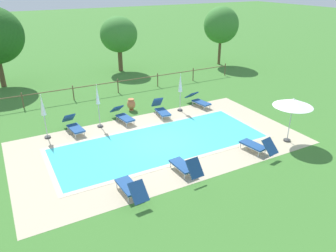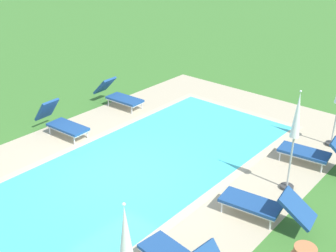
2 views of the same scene
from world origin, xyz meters
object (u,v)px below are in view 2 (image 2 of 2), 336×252
(patio_umbrella_closed_row_centre, at_px, (126,250))
(sun_lounger_north_end, at_px, (119,95))
(patio_umbrella_closed_row_mid_west, at_px, (296,127))
(sun_lounger_south_mid, at_px, (264,205))
(sun_lounger_north_near_steps, at_px, (315,153))
(sun_lounger_north_mid, at_px, (62,122))

(patio_umbrella_closed_row_centre, bearing_deg, sun_lounger_north_end, -132.28)
(sun_lounger_north_end, height_order, patio_umbrella_closed_row_mid_west, patio_umbrella_closed_row_mid_west)
(sun_lounger_south_mid, relative_size, patio_umbrella_closed_row_mid_west, 0.82)
(sun_lounger_north_end, relative_size, sun_lounger_south_mid, 0.95)
(patio_umbrella_closed_row_mid_west, bearing_deg, sun_lounger_north_near_steps, 178.15)
(sun_lounger_north_end, bearing_deg, sun_lounger_north_mid, 6.88)
(sun_lounger_north_near_steps, distance_m, sun_lounger_north_end, 6.91)
(sun_lounger_north_end, bearing_deg, sun_lounger_south_mid, 71.19)
(patio_umbrella_closed_row_mid_west, height_order, patio_umbrella_closed_row_centre, patio_umbrella_closed_row_mid_west)
(sun_lounger_north_mid, xyz_separation_m, sun_lounger_south_mid, (-0.28, 6.65, -0.02))
(patio_umbrella_closed_row_mid_west, bearing_deg, sun_lounger_north_end, -97.84)
(sun_lounger_north_near_steps, bearing_deg, sun_lounger_north_mid, -64.22)
(patio_umbrella_closed_row_centre, bearing_deg, sun_lounger_north_near_steps, 179.21)
(sun_lounger_north_end, xyz_separation_m, patio_umbrella_closed_row_centre, (6.18, 6.80, 1.26))
(sun_lounger_north_end, bearing_deg, patio_umbrella_closed_row_centre, 47.72)
(patio_umbrella_closed_row_centre, bearing_deg, patio_umbrella_closed_row_mid_west, 179.50)
(sun_lounger_north_mid, relative_size, patio_umbrella_closed_row_centre, 0.77)
(patio_umbrella_closed_row_mid_west, relative_size, patio_umbrella_closed_row_centre, 1.03)
(sun_lounger_north_near_steps, height_order, sun_lounger_north_mid, sun_lounger_north_mid)
(sun_lounger_north_near_steps, relative_size, sun_lounger_north_end, 1.03)
(sun_lounger_north_mid, distance_m, sun_lounger_south_mid, 6.66)
(patio_umbrella_closed_row_mid_west, bearing_deg, patio_umbrella_closed_row_centre, -0.50)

